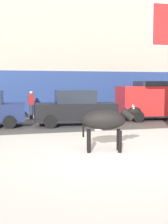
# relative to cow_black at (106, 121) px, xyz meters

# --- Properties ---
(ground_plane) EXTENTS (120.00, 120.00, 0.00)m
(ground_plane) POSITION_rel_cow_black_xyz_m (-0.29, -1.32, -0.99)
(ground_plane) COLOR silver
(road_strip) EXTENTS (60.00, 5.60, 0.01)m
(road_strip) POSITION_rel_cow_black_xyz_m (-0.29, 6.89, -0.99)
(road_strip) COLOR #514F4C
(road_strip) RESTS_ON ground
(building_facade) EXTENTS (44.00, 6.10, 13.00)m
(building_facade) POSITION_rel_cow_black_xyz_m (-0.29, 13.78, 5.49)
(building_facade) COLOR #A39989
(building_facade) RESTS_ON ground
(cow_black) EXTENTS (1.93, 0.93, 1.54)m
(cow_black) POSITION_rel_cow_black_xyz_m (0.00, 0.00, 0.00)
(cow_black) COLOR black
(cow_black) RESTS_ON ground
(car_black_sedan) EXTENTS (4.32, 2.23, 1.84)m
(car_black_sedan) POSITION_rel_cow_black_xyz_m (0.52, 6.30, -0.09)
(car_black_sedan) COLOR black
(car_black_sedan) RESTS_ON ground
(car_red_van) EXTENTS (4.73, 2.39, 2.32)m
(car_red_van) POSITION_rel_cow_black_xyz_m (5.84, 7.34, 0.25)
(car_red_van) COLOR red
(car_red_van) RESTS_ON ground
(pedestrian_near_billboard) EXTENTS (0.36, 0.24, 1.73)m
(pedestrian_near_billboard) POSITION_rel_cow_black_xyz_m (-1.40, 9.65, -0.11)
(pedestrian_near_billboard) COLOR #282833
(pedestrian_near_billboard) RESTS_ON ground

